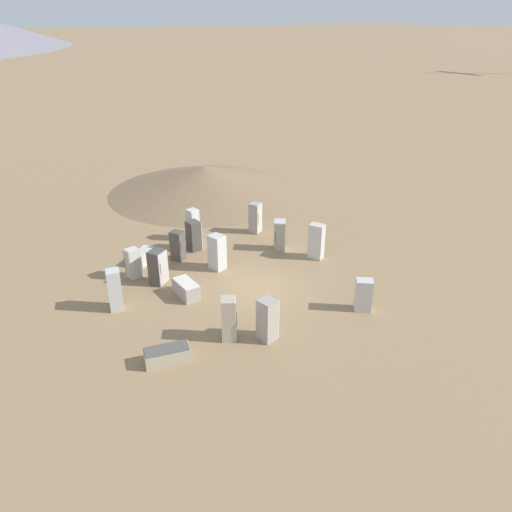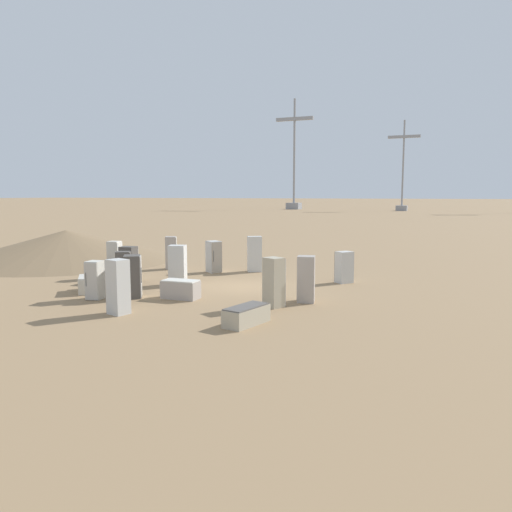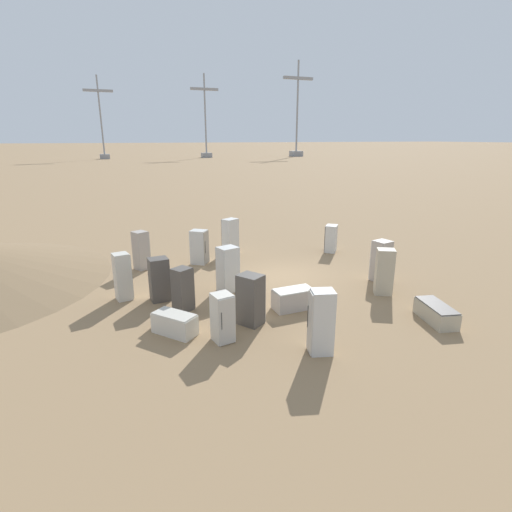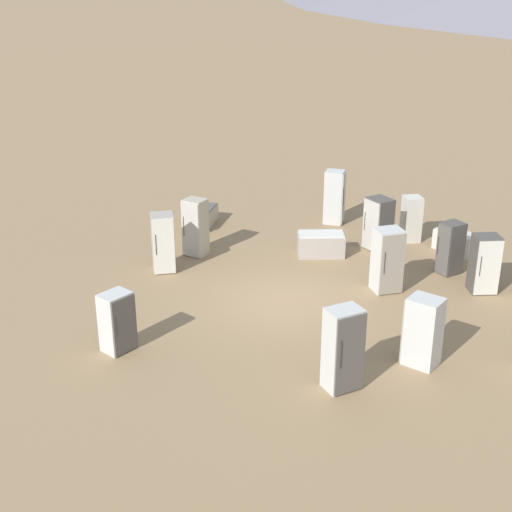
% 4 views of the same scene
% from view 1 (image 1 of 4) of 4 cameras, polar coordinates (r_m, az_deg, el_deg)
% --- Properties ---
extents(ground_plane, '(1000.00, 1000.00, 0.00)m').
position_cam_1_polar(ground_plane, '(24.16, 0.59, -3.67)').
color(ground_plane, '#937551').
extents(dirt_mound, '(14.18, 14.18, 1.90)m').
position_cam_1_polar(dirt_mound, '(37.38, -5.89, 8.74)').
color(dirt_mound, '#7F6647').
rests_on(dirt_mound, ground_plane).
extents(discarded_fridge_0, '(0.76, 0.73, 1.69)m').
position_cam_1_polar(discarded_fridge_0, '(27.92, -7.11, 2.34)').
color(discarded_fridge_0, '#4C4742').
rests_on(discarded_fridge_0, ground_plane).
extents(discarded_fridge_1, '(0.83, 0.81, 1.84)m').
position_cam_1_polar(discarded_fridge_1, '(29.95, -0.08, 4.37)').
color(discarded_fridge_1, '#A89E93').
rests_on(discarded_fridge_1, ground_plane).
extents(discarded_fridge_2, '(0.94, 0.88, 1.93)m').
position_cam_1_polar(discarded_fridge_2, '(26.91, 6.94, 1.69)').
color(discarded_fridge_2, silver).
rests_on(discarded_fridge_2, ground_plane).
extents(discarded_fridge_3, '(1.41, 1.53, 0.70)m').
position_cam_1_polar(discarded_fridge_3, '(27.10, -12.73, -0.06)').
color(discarded_fridge_3, beige).
rests_on(discarded_fridge_3, ground_plane).
extents(discarded_fridge_4, '(0.87, 0.84, 1.86)m').
position_cam_1_polar(discarded_fridge_4, '(20.17, -3.12, -7.18)').
color(discarded_fridge_4, '#B2A88E').
rests_on(discarded_fridge_4, ground_plane).
extents(discarded_fridge_5, '(0.66, 0.74, 1.55)m').
position_cam_1_polar(discarded_fridge_5, '(25.51, -13.90, -0.82)').
color(discarded_fridge_5, beige).
rests_on(discarded_fridge_5, ground_plane).
extents(discarded_fridge_6, '(0.78, 0.81, 1.82)m').
position_cam_1_polar(discarded_fridge_6, '(20.14, 1.33, -7.28)').
color(discarded_fridge_6, '#A89E93').
rests_on(discarded_fridge_6, ground_plane).
extents(discarded_fridge_7, '(1.50, 0.79, 0.76)m').
position_cam_1_polar(discarded_fridge_7, '(23.54, -7.99, -3.75)').
color(discarded_fridge_7, '#A89E93').
rests_on(discarded_fridge_7, ground_plane).
extents(discarded_fridge_8, '(0.84, 0.80, 1.61)m').
position_cam_1_polar(discarded_fridge_8, '(26.92, -8.95, 1.19)').
color(discarded_fridge_8, '#4C4742').
rests_on(discarded_fridge_8, ground_plane).
extents(discarded_fridge_9, '(0.98, 1.01, 1.74)m').
position_cam_1_polar(discarded_fridge_9, '(24.66, -11.14, -1.25)').
color(discarded_fridge_9, '#4C4742').
rests_on(discarded_fridge_9, ground_plane).
extents(discarded_fridge_10, '(0.81, 0.73, 1.94)m').
position_cam_1_polar(discarded_fridge_10, '(22.92, -15.83, -3.73)').
color(discarded_fridge_10, silver).
rests_on(discarded_fridge_10, ground_plane).
extents(discarded_fridge_11, '(1.11, 1.84, 0.61)m').
position_cam_1_polar(discarded_fridge_11, '(19.54, -10.09, -11.07)').
color(discarded_fridge_11, '#B2A88E').
rests_on(discarded_fridge_11, ground_plane).
extents(discarded_fridge_12, '(0.92, 0.93, 1.50)m').
position_cam_1_polar(discarded_fridge_12, '(22.61, 12.18, -4.36)').
color(discarded_fridge_12, silver).
rests_on(discarded_fridge_12, ground_plane).
extents(discarded_fridge_13, '(0.69, 0.67, 1.85)m').
position_cam_1_polar(discarded_fridge_13, '(29.20, -7.21, 3.59)').
color(discarded_fridge_13, beige).
rests_on(discarded_fridge_13, ground_plane).
extents(discarded_fridge_14, '(0.90, 0.87, 1.86)m').
position_cam_1_polar(discarded_fridge_14, '(25.64, -4.45, 0.44)').
color(discarded_fridge_14, silver).
rests_on(discarded_fridge_14, ground_plane).
extents(discarded_fridge_15, '(1.00, 0.96, 1.70)m').
position_cam_1_polar(discarded_fridge_15, '(27.77, 2.72, 2.39)').
color(discarded_fridge_15, silver).
rests_on(discarded_fridge_15, ground_plane).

